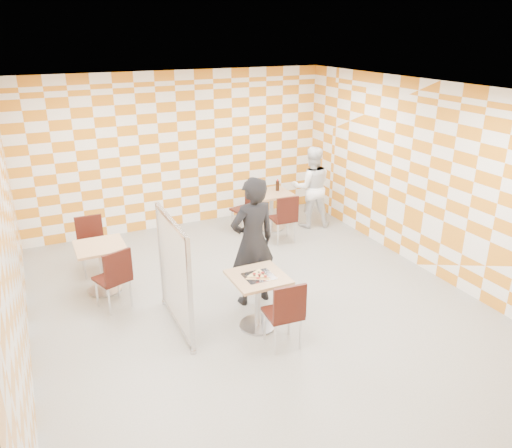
{
  "coord_description": "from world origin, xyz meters",
  "views": [
    {
      "loc": [
        -2.66,
        -5.69,
        3.72
      ],
      "look_at": [
        0.1,
        0.2,
        1.15
      ],
      "focal_mm": 35.0,
      "sensor_mm": 36.0,
      "label": 1
    }
  ],
  "objects_px": {
    "man_dark": "(253,242)",
    "man_white": "(311,187)",
    "chair_second_front": "(285,216)",
    "empty_table": "(102,260)",
    "chair_second_side": "(248,204)",
    "partition": "(174,274)",
    "chair_empty_far": "(91,240)",
    "main_table": "(258,292)",
    "sport_bottle": "(263,188)",
    "chair_main_front": "(286,310)",
    "second_table": "(271,204)",
    "chair_empty_near": "(115,275)",
    "soda_bottle": "(277,186)"
  },
  "relations": [
    {
      "from": "chair_second_front",
      "to": "sport_bottle",
      "type": "distance_m",
      "value": 0.9
    },
    {
      "from": "man_white",
      "to": "partition",
      "type": "bearing_deg",
      "value": 53.38
    },
    {
      "from": "chair_main_front",
      "to": "chair_empty_far",
      "type": "relative_size",
      "value": 1.0
    },
    {
      "from": "chair_main_front",
      "to": "chair_empty_far",
      "type": "xyz_separation_m",
      "value": [
        -1.81,
        3.21,
        0.0
      ]
    },
    {
      "from": "man_white",
      "to": "empty_table",
      "type": "bearing_deg",
      "value": 31.95
    },
    {
      "from": "chair_second_front",
      "to": "chair_empty_near",
      "type": "xyz_separation_m",
      "value": [
        -3.23,
        -1.05,
        0.0
      ]
    },
    {
      "from": "chair_main_front",
      "to": "sport_bottle",
      "type": "relative_size",
      "value": 4.62
    },
    {
      "from": "chair_second_front",
      "to": "soda_bottle",
      "type": "bearing_deg",
      "value": 72.23
    },
    {
      "from": "empty_table",
      "to": "chair_empty_far",
      "type": "bearing_deg",
      "value": 92.92
    },
    {
      "from": "chair_second_side",
      "to": "chair_main_front",
      "type": "bearing_deg",
      "value": -107.59
    },
    {
      "from": "man_dark",
      "to": "soda_bottle",
      "type": "height_order",
      "value": "man_dark"
    },
    {
      "from": "chair_main_front",
      "to": "chair_second_side",
      "type": "bearing_deg",
      "value": 72.41
    },
    {
      "from": "main_table",
      "to": "chair_second_front",
      "type": "bearing_deg",
      "value": 54.57
    },
    {
      "from": "chair_main_front",
      "to": "chair_empty_far",
      "type": "bearing_deg",
      "value": 119.49
    },
    {
      "from": "main_table",
      "to": "chair_second_side",
      "type": "bearing_deg",
      "value": 67.92
    },
    {
      "from": "empty_table",
      "to": "chair_empty_near",
      "type": "distance_m",
      "value": 0.64
    },
    {
      "from": "man_white",
      "to": "soda_bottle",
      "type": "bearing_deg",
      "value": -1.56
    },
    {
      "from": "second_table",
      "to": "chair_empty_near",
      "type": "bearing_deg",
      "value": -151.49
    },
    {
      "from": "chair_second_front",
      "to": "partition",
      "type": "height_order",
      "value": "partition"
    },
    {
      "from": "partition",
      "to": "soda_bottle",
      "type": "height_order",
      "value": "partition"
    },
    {
      "from": "chair_main_front",
      "to": "man_dark",
      "type": "relative_size",
      "value": 0.49
    },
    {
      "from": "chair_main_front",
      "to": "man_dark",
      "type": "height_order",
      "value": "man_dark"
    },
    {
      "from": "chair_empty_far",
      "to": "man_white",
      "type": "bearing_deg",
      "value": 3.24
    },
    {
      "from": "chair_second_front",
      "to": "partition",
      "type": "bearing_deg",
      "value": -144.65
    },
    {
      "from": "chair_main_front",
      "to": "man_dark",
      "type": "xyz_separation_m",
      "value": [
        0.13,
        1.23,
        0.39
      ]
    },
    {
      "from": "man_dark",
      "to": "sport_bottle",
      "type": "bearing_deg",
      "value": -124.39
    },
    {
      "from": "chair_second_side",
      "to": "partition",
      "type": "height_order",
      "value": "partition"
    },
    {
      "from": "soda_bottle",
      "to": "man_dark",
      "type": "bearing_deg",
      "value": -124.18
    },
    {
      "from": "chair_empty_far",
      "to": "chair_empty_near",
      "type": "bearing_deg",
      "value": -84.95
    },
    {
      "from": "second_table",
      "to": "sport_bottle",
      "type": "xyz_separation_m",
      "value": [
        -0.13,
        0.09,
        0.33
      ]
    },
    {
      "from": "main_table",
      "to": "chair_empty_far",
      "type": "xyz_separation_m",
      "value": [
        -1.73,
        2.61,
        0.04
      ]
    },
    {
      "from": "chair_second_side",
      "to": "man_white",
      "type": "xyz_separation_m",
      "value": [
        1.24,
        -0.29,
        0.26
      ]
    },
    {
      "from": "chair_main_front",
      "to": "chair_second_front",
      "type": "relative_size",
      "value": 1.0
    },
    {
      "from": "chair_empty_far",
      "to": "man_white",
      "type": "distance_m",
      "value": 4.25
    },
    {
      "from": "man_dark",
      "to": "man_white",
      "type": "height_order",
      "value": "man_dark"
    },
    {
      "from": "second_table",
      "to": "sport_bottle",
      "type": "distance_m",
      "value": 0.37
    },
    {
      "from": "chair_second_front",
      "to": "empty_table",
      "type": "bearing_deg",
      "value": -172.77
    },
    {
      "from": "chair_empty_near",
      "to": "sport_bottle",
      "type": "bearing_deg",
      "value": 30.75
    },
    {
      "from": "main_table",
      "to": "man_dark",
      "type": "bearing_deg",
      "value": 71.09
    },
    {
      "from": "empty_table",
      "to": "sport_bottle",
      "type": "relative_size",
      "value": 3.75
    },
    {
      "from": "empty_table",
      "to": "partition",
      "type": "relative_size",
      "value": 0.48
    },
    {
      "from": "chair_main_front",
      "to": "soda_bottle",
      "type": "relative_size",
      "value": 4.02
    },
    {
      "from": "chair_second_side",
      "to": "man_dark",
      "type": "distance_m",
      "value": 2.74
    },
    {
      "from": "chair_empty_near",
      "to": "main_table",
      "type": "bearing_deg",
      "value": -37.41
    },
    {
      "from": "main_table",
      "to": "partition",
      "type": "height_order",
      "value": "partition"
    },
    {
      "from": "empty_table",
      "to": "partition",
      "type": "bearing_deg",
      "value": -63.43
    },
    {
      "from": "chair_main_front",
      "to": "chair_second_side",
      "type": "distance_m",
      "value": 3.92
    },
    {
      "from": "chair_empty_far",
      "to": "partition",
      "type": "xyz_separation_m",
      "value": [
        0.75,
        -2.17,
        0.25
      ]
    },
    {
      "from": "sport_bottle",
      "to": "man_dark",
      "type": "bearing_deg",
      "value": -118.91
    },
    {
      "from": "chair_empty_far",
      "to": "chair_main_front",
      "type": "bearing_deg",
      "value": -60.51
    }
  ]
}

